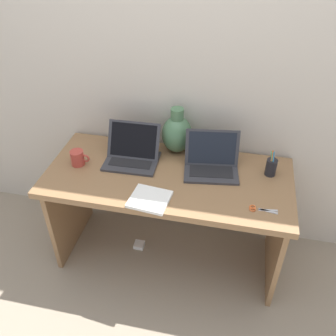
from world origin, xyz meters
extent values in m
plane|color=gray|center=(0.00, 0.00, 0.00)|extent=(6.00, 6.00, 0.00)
cube|color=beige|center=(0.00, 0.36, 1.20)|extent=(4.40, 0.04, 2.40)
cube|color=olive|center=(0.00, 0.00, 0.68)|extent=(1.44, 0.65, 0.04)
cube|color=olive|center=(-0.68, 0.00, 0.33)|extent=(0.03, 0.55, 0.66)
cube|color=olive|center=(0.68, 0.00, 0.33)|extent=(0.03, 0.55, 0.66)
cube|color=#333338|center=(-0.24, 0.08, 0.71)|extent=(0.33, 0.25, 0.01)
cube|color=black|center=(-0.24, 0.08, 0.72)|extent=(0.26, 0.15, 0.00)
cube|color=#333338|center=(-0.25, 0.14, 0.82)|extent=(0.32, 0.13, 0.21)
cube|color=black|center=(-0.25, 0.14, 0.82)|extent=(0.28, 0.11, 0.18)
cube|color=#333338|center=(0.24, 0.08, 0.71)|extent=(0.34, 0.27, 0.01)
cube|color=black|center=(0.24, 0.08, 0.72)|extent=(0.27, 0.17, 0.00)
cube|color=#333338|center=(0.23, 0.15, 0.82)|extent=(0.32, 0.11, 0.21)
cube|color=black|center=(0.23, 0.15, 0.82)|extent=(0.28, 0.10, 0.19)
ellipsoid|color=#47704C|center=(0.00, 0.26, 0.82)|extent=(0.19, 0.19, 0.24)
cylinder|color=#47704C|center=(0.00, 0.26, 0.96)|extent=(0.08, 0.08, 0.07)
cube|color=white|center=(-0.05, -0.24, 0.71)|extent=(0.23, 0.21, 0.02)
cylinder|color=#B23D33|center=(-0.56, -0.01, 0.75)|extent=(0.08, 0.08, 0.09)
torus|color=#B23D33|center=(-0.50, -0.01, 0.75)|extent=(0.05, 0.01, 0.05)
cylinder|color=black|center=(0.58, 0.13, 0.75)|extent=(0.06, 0.06, 0.10)
cylinder|color=#338CBF|center=(0.59, 0.12, 0.80)|extent=(0.02, 0.01, 0.14)
cylinder|color=#4CA566|center=(0.58, 0.12, 0.80)|extent=(0.03, 0.01, 0.14)
cylinder|color=orange|center=(0.57, 0.12, 0.80)|extent=(0.01, 0.01, 0.14)
cylinder|color=orange|center=(0.58, 0.12, 0.80)|extent=(0.02, 0.01, 0.14)
cube|color=#B7B7BC|center=(0.57, -0.18, 0.70)|extent=(0.10, 0.03, 0.00)
cube|color=#B7B7BC|center=(0.57, -0.19, 0.70)|extent=(0.10, 0.03, 0.00)
torus|color=orange|center=(0.49, -0.19, 0.70)|extent=(0.03, 0.04, 0.01)
torus|color=orange|center=(0.49, -0.18, 0.70)|extent=(0.04, 0.03, 0.01)
cube|color=white|center=(-0.21, 0.02, 0.01)|extent=(0.07, 0.07, 0.03)
camera|label=1|loc=(0.35, -1.64, 2.03)|focal=39.14mm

